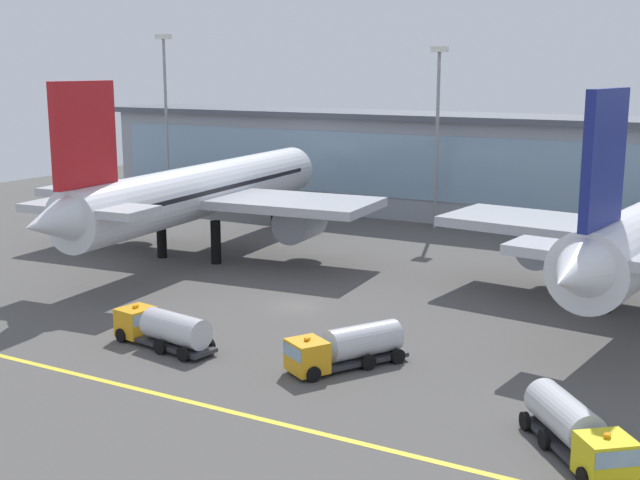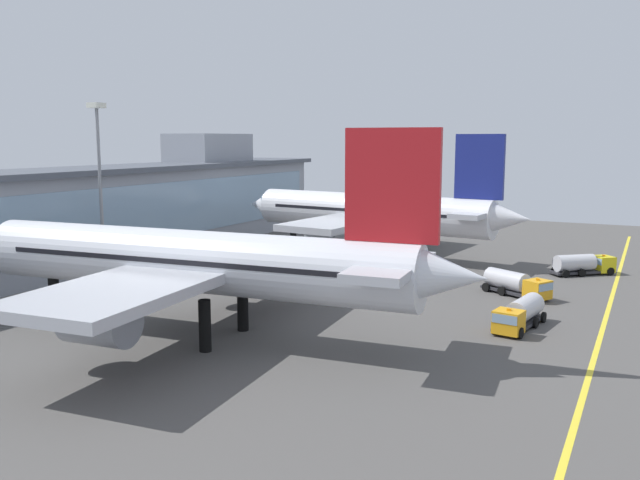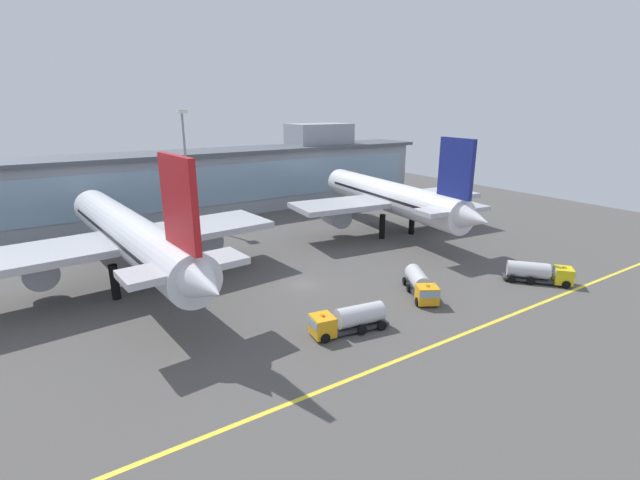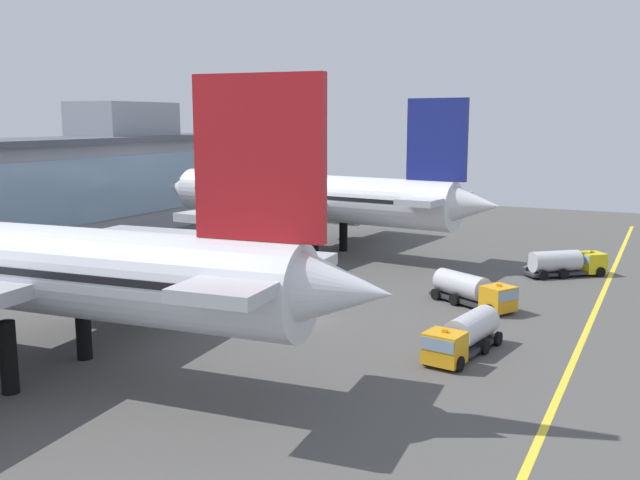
# 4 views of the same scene
# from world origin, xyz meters

# --- Properties ---
(ground_plane) EXTENTS (180.00, 180.00, 0.00)m
(ground_plane) POSITION_xyz_m (0.00, 0.00, 0.00)
(ground_plane) COLOR #514F4C
(taxiway_centreline_stripe) EXTENTS (144.00, 0.50, 0.01)m
(taxiway_centreline_stripe) POSITION_xyz_m (0.00, -22.00, 0.01)
(taxiway_centreline_stripe) COLOR yellow
(taxiway_centreline_stripe) RESTS_ON ground
(terminal_building) EXTENTS (122.98, 14.00, 19.78)m
(terminal_building) POSITION_xyz_m (1.54, 49.51, 7.77)
(terminal_building) COLOR #9399A3
(terminal_building) RESTS_ON ground
(airliner_near_left) EXTENTS (40.63, 54.49, 19.72)m
(airliner_near_left) POSITION_xyz_m (-19.84, 12.80, 7.22)
(airliner_near_left) COLOR black
(airliner_near_left) RESTS_ON ground
(airliner_near_right) EXTENTS (39.89, 49.94, 19.52)m
(airliner_near_right) POSITION_xyz_m (28.19, 14.21, 7.15)
(airliner_near_right) COLOR black
(airliner_near_right) RESTS_ON ground
(fuel_tanker_truck) EXTENTS (6.65, 9.04, 2.90)m
(fuel_tanker_truck) POSITION_xyz_m (11.04, -11.70, 1.51)
(fuel_tanker_truck) COLOR black
(fuel_tanker_truck) RESTS_ON ground
(baggage_tug_near) EXTENTS (7.68, 8.48, 2.90)m
(baggage_tug_near) POSITION_xyz_m (28.59, -17.71, 1.51)
(baggage_tug_near) COLOR black
(baggage_tug_near) RESTS_ON ground
(service_truck_far) EXTENTS (9.31, 4.14, 2.90)m
(service_truck_far) POSITION_xyz_m (-3.19, -14.45, 1.51)
(service_truck_far) COLOR black
(service_truck_far) RESTS_ON ground
(apron_light_mast_centre) EXTENTS (1.80, 1.80, 23.54)m
(apron_light_mast_centre) POSITION_xyz_m (-3.13, 40.87, 15.41)
(apron_light_mast_centre) COLOR gray
(apron_light_mast_centre) RESTS_ON ground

